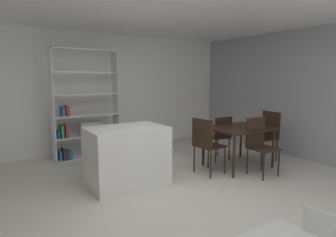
# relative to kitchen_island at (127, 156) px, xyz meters

# --- Properties ---
(ground_plane) EXTENTS (9.10, 9.10, 0.00)m
(ground_plane) POSITION_rel_kitchen_island_xyz_m (0.29, -0.94, -0.44)
(ground_plane) COLOR beige
(back_partition) EXTENTS (6.62, 0.06, 2.58)m
(back_partition) POSITION_rel_kitchen_island_xyz_m (0.29, 2.23, 0.85)
(back_partition) COLOR white
(back_partition) RESTS_ON ground_plane
(right_partition_gray) EXTENTS (0.06, 6.40, 2.58)m
(right_partition_gray) POSITION_rel_kitchen_island_xyz_m (3.57, -0.94, 0.85)
(right_partition_gray) COLOR #9E9EA3
(right_partition_gray) RESTS_ON ground_plane
(kitchen_island) EXTENTS (1.15, 0.79, 0.88)m
(kitchen_island) POSITION_rel_kitchen_island_xyz_m (0.00, 0.00, 0.00)
(kitchen_island) COLOR white
(kitchen_island) RESTS_ON ground_plane
(open_bookshelf) EXTENTS (1.31, 0.35, 2.18)m
(open_bookshelf) POSITION_rel_kitchen_island_xyz_m (-0.12, 1.81, 0.43)
(open_bookshelf) COLOR white
(open_bookshelf) RESTS_ON ground_plane
(dining_table) EXTENTS (1.11, 0.89, 0.74)m
(dining_table) POSITION_rel_kitchen_island_xyz_m (2.06, -0.33, 0.22)
(dining_table) COLOR black
(dining_table) RESTS_ON ground_plane
(dining_chair_far) EXTENTS (0.43, 0.45, 0.88)m
(dining_chair_far) POSITION_rel_kitchen_island_xyz_m (2.05, 0.15, 0.09)
(dining_chair_far) COLOR black
(dining_chair_far) RESTS_ON ground_plane
(dining_chair_near) EXTENTS (0.44, 0.42, 0.96)m
(dining_chair_near) POSITION_rel_kitchen_island_xyz_m (2.06, -0.80, 0.13)
(dining_chair_near) COLOR black
(dining_chair_near) RESTS_ON ground_plane
(dining_chair_window_side) EXTENTS (0.48, 0.46, 0.97)m
(dining_chair_window_side) POSITION_rel_kitchen_island_xyz_m (2.84, -0.34, 0.12)
(dining_chair_window_side) COLOR black
(dining_chair_window_side) RESTS_ON ground_plane
(dining_chair_island_side) EXTENTS (0.45, 0.48, 0.96)m
(dining_chair_island_side) POSITION_rel_kitchen_island_xyz_m (1.28, -0.34, 0.13)
(dining_chair_island_side) COLOR black
(dining_chair_island_side) RESTS_ON ground_plane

